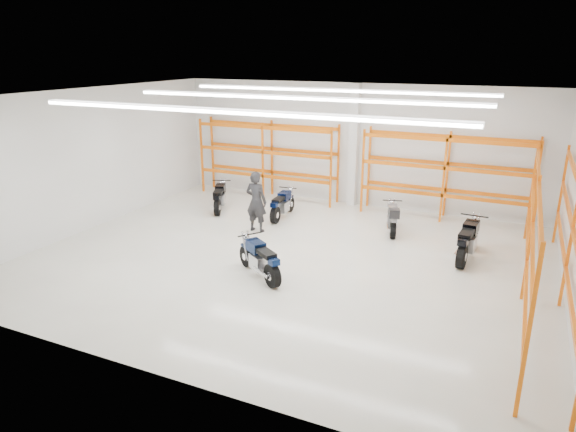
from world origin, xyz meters
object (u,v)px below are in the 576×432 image
at_px(motorcycle_back_c, 392,219).
at_px(structural_column, 354,146).
at_px(motorcycle_back_d, 468,242).
at_px(motorcycle_back_a, 220,198).
at_px(standing_man, 256,202).
at_px(motorcycle_back_b, 282,205).
at_px(motorcycle_main, 260,260).

xyz_separation_m(motorcycle_back_c, structural_column, (-2.18, 2.55, 1.77)).
bearing_deg(motorcycle_back_c, motorcycle_back_d, -28.10).
distance_m(motorcycle_back_a, structural_column, 5.28).
distance_m(motorcycle_back_d, standing_man, 6.49).
distance_m(motorcycle_back_a, standing_man, 2.76).
distance_m(motorcycle_back_b, standing_man, 1.66).
bearing_deg(standing_man, motorcycle_back_b, -93.93).
bearing_deg(motorcycle_back_c, standing_man, -157.96).
bearing_deg(motorcycle_back_d, motorcycle_back_c, 151.90).
bearing_deg(standing_man, motorcycle_back_c, -155.86).
distance_m(motorcycle_back_c, motorcycle_back_d, 2.75).
height_order(standing_man, structural_column, structural_column).
distance_m(motorcycle_back_d, structural_column, 6.24).
bearing_deg(motorcycle_back_d, motorcycle_back_a, 172.78).
distance_m(motorcycle_main, motorcycle_back_b, 4.99).
xyz_separation_m(motorcycle_back_c, motorcycle_back_d, (2.43, -1.30, 0.05)).
relative_size(motorcycle_back_c, standing_man, 0.97).
bearing_deg(standing_man, motorcycle_back_d, -174.89).
distance_m(motorcycle_back_a, motorcycle_back_c, 6.34).
bearing_deg(structural_column, motorcycle_back_b, -123.01).
distance_m(motorcycle_back_b, motorcycle_back_c, 3.88).
bearing_deg(motorcycle_back_c, motorcycle_back_a, -178.32).
relative_size(motorcycle_back_c, motorcycle_back_d, 0.84).
distance_m(motorcycle_main, structural_column, 7.55).
height_order(motorcycle_back_a, motorcycle_back_c, motorcycle_back_c).
distance_m(motorcycle_back_b, structural_column, 3.60).
distance_m(motorcycle_back_c, standing_man, 4.39).
bearing_deg(motorcycle_back_a, standing_man, -32.33).
bearing_deg(motorcycle_main, motorcycle_back_d, 36.68).
xyz_separation_m(motorcycle_main, motorcycle_back_a, (-4.07, 4.60, -0.01)).
xyz_separation_m(motorcycle_main, motorcycle_back_d, (4.69, 3.49, 0.05)).
bearing_deg(motorcycle_back_b, motorcycle_back_a, -177.34).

